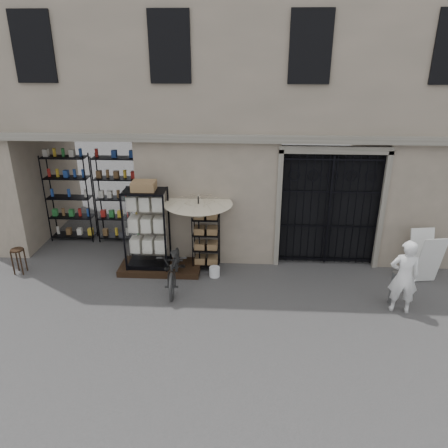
# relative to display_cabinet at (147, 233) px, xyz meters

# --- Properties ---
(ground) EXTENTS (80.00, 80.00, 0.00)m
(ground) POSITION_rel_display_cabinet_xyz_m (2.67, -1.51, -1.03)
(ground) COLOR black
(ground) RESTS_ON ground
(main_building) EXTENTS (14.00, 4.00, 9.00)m
(main_building) POSITION_rel_display_cabinet_xyz_m (2.67, 2.49, 3.47)
(main_building) COLOR gray
(main_building) RESTS_ON ground
(shop_recess) EXTENTS (3.00, 1.70, 3.00)m
(shop_recess) POSITION_rel_display_cabinet_xyz_m (-1.83, 1.29, 0.47)
(shop_recess) COLOR black
(shop_recess) RESTS_ON ground
(shop_shelving) EXTENTS (2.70, 0.50, 2.50)m
(shop_shelving) POSITION_rel_display_cabinet_xyz_m (-1.88, 1.79, 0.22)
(shop_shelving) COLOR black
(shop_shelving) RESTS_ON ground
(iron_gate) EXTENTS (2.50, 0.21, 3.00)m
(iron_gate) POSITION_rel_display_cabinet_xyz_m (4.42, 0.77, 0.47)
(iron_gate) COLOR black
(iron_gate) RESTS_ON ground
(step_platform) EXTENTS (2.00, 0.90, 0.15)m
(step_platform) POSITION_rel_display_cabinet_xyz_m (0.27, 0.04, -0.95)
(step_platform) COLOR black
(step_platform) RESTS_ON ground
(display_cabinet) EXTENTS (1.04, 0.71, 2.12)m
(display_cabinet) POSITION_rel_display_cabinet_xyz_m (0.00, 0.00, 0.00)
(display_cabinet) COLOR black
(display_cabinet) RESTS_ON step_platform
(wire_rack) EXTENTS (0.70, 0.55, 1.44)m
(wire_rack) POSITION_rel_display_cabinet_xyz_m (1.41, 0.23, -0.32)
(wire_rack) COLOR black
(wire_rack) RESTS_ON ground
(market_umbrella) EXTENTS (1.48, 1.51, 2.33)m
(market_umbrella) POSITION_rel_display_cabinet_xyz_m (1.25, 0.13, 0.65)
(market_umbrella) COLOR black
(market_umbrella) RESTS_ON ground
(white_bucket) EXTENTS (0.26, 0.26, 0.24)m
(white_bucket) POSITION_rel_display_cabinet_xyz_m (1.64, -0.20, -0.91)
(white_bucket) COLOR silver
(white_bucket) RESTS_ON ground
(bicycle) EXTENTS (0.72, 1.04, 1.90)m
(bicycle) POSITION_rel_display_cabinet_xyz_m (0.76, -0.67, -1.03)
(bicycle) COLOR black
(bicycle) RESTS_ON ground
(wooden_stool) EXTENTS (0.34, 0.34, 0.64)m
(wooden_stool) POSITION_rel_display_cabinet_xyz_m (-3.17, -0.28, -0.69)
(wooden_stool) COLOR black
(wooden_stool) RESTS_ON ground
(steel_bollard) EXTENTS (0.18, 0.18, 0.76)m
(steel_bollard) POSITION_rel_display_cabinet_xyz_m (5.60, -1.16, -0.65)
(steel_bollard) COLOR slate
(steel_bollard) RESTS_ON ground
(shopkeeper) EXTENTS (0.83, 1.71, 0.39)m
(shopkeeper) POSITION_rel_display_cabinet_xyz_m (5.67, -1.46, -1.03)
(shopkeeper) COLOR silver
(shopkeeper) RESTS_ON ground
(easel_sign) EXTENTS (0.67, 0.74, 1.21)m
(easel_sign) POSITION_rel_display_cabinet_xyz_m (6.62, -0.13, -0.40)
(easel_sign) COLOR silver
(easel_sign) RESTS_ON ground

